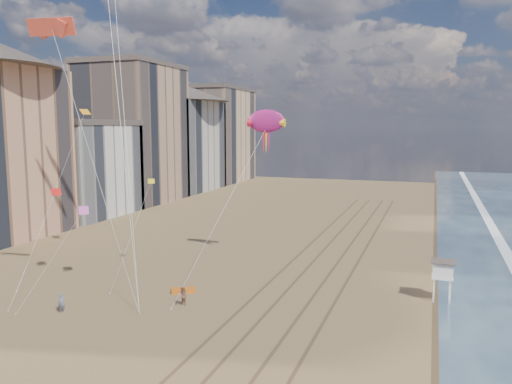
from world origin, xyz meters
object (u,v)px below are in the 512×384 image
(kite_flyer_a, at_px, (62,303))
(kite_flyer_b, at_px, (183,296))
(lifeguard_stand, at_px, (443,270))
(show_kite, at_px, (266,121))
(grounded_kite, at_px, (183,290))

(kite_flyer_a, xyz_separation_m, kite_flyer_b, (9.01, 4.93, 0.04))
(lifeguard_stand, distance_m, kite_flyer_b, 23.51)
(lifeguard_stand, xyz_separation_m, kite_flyer_a, (-30.59, -14.02, -2.05))
(show_kite, xyz_separation_m, kite_flyer_b, (-2.61, -15.25, -15.48))
(grounded_kite, bearing_deg, kite_flyer_a, -161.38)
(lifeguard_stand, distance_m, grounded_kite, 24.21)
(lifeguard_stand, relative_size, kite_flyer_b, 2.16)
(show_kite, relative_size, kite_flyer_b, 13.22)
(kite_flyer_b, bearing_deg, kite_flyer_a, -137.82)
(kite_flyer_a, distance_m, kite_flyer_b, 10.27)
(lifeguard_stand, bearing_deg, show_kite, 162.04)
(lifeguard_stand, bearing_deg, grounded_kite, -166.25)
(grounded_kite, bearing_deg, kite_flyer_b, -92.60)
(grounded_kite, xyz_separation_m, kite_flyer_a, (-7.23, -8.31, 0.70))
(show_kite, distance_m, kite_flyer_a, 27.97)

